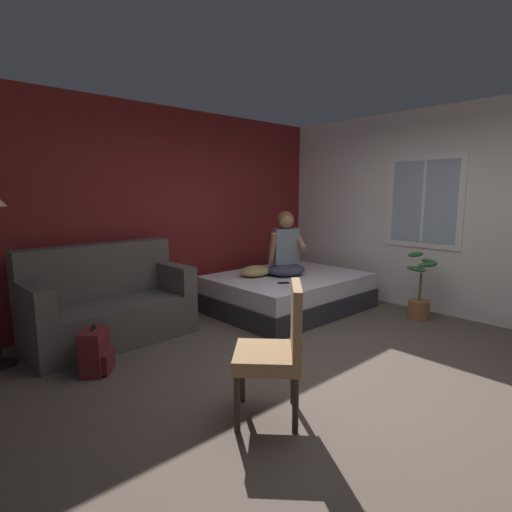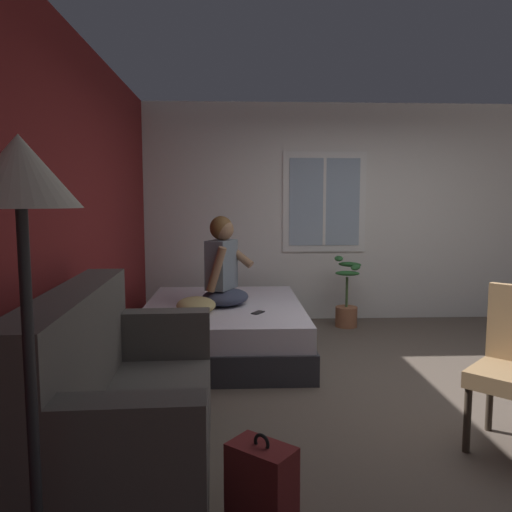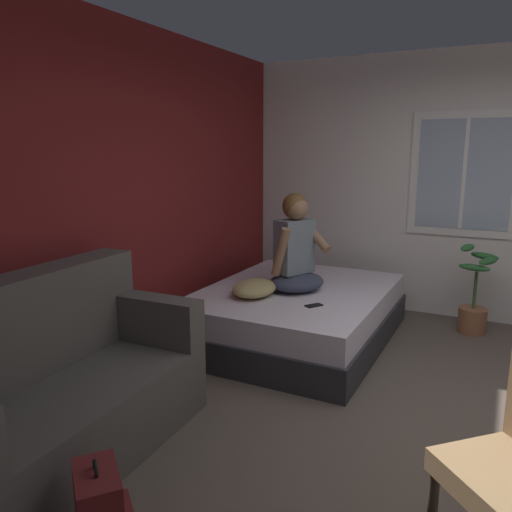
{
  "view_description": "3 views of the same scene",
  "coord_description": "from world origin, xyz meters",
  "px_view_note": "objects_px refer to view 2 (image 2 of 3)",
  "views": [
    {
      "loc": [
        -2.88,
        -2.06,
        1.6
      ],
      "look_at": [
        0.12,
        1.23,
        0.89
      ],
      "focal_mm": 28.0,
      "sensor_mm": 36.0,
      "label": 1
    },
    {
      "loc": [
        -3.81,
        1.52,
        1.5
      ],
      "look_at": [
        0.47,
        1.34,
        1.03
      ],
      "focal_mm": 35.0,
      "sensor_mm": 36.0,
      "label": 2
    },
    {
      "loc": [
        -3.01,
        -0.04,
        1.72
      ],
      "look_at": [
        0.37,
        1.69,
        0.91
      ],
      "focal_mm": 35.0,
      "sensor_mm": 36.0,
      "label": 3
    }
  ],
  "objects_px": {
    "person_seated": "(223,269)",
    "cell_phone": "(258,313)",
    "backpack": "(263,488)",
    "floor_lamp": "(22,225)",
    "throw_pillow": "(196,305)",
    "bed": "(224,328)",
    "potted_plant": "(347,302)",
    "couch": "(119,410)"
  },
  "relations": [
    {
      "from": "couch",
      "to": "potted_plant",
      "type": "relative_size",
      "value": 2.04
    },
    {
      "from": "person_seated",
      "to": "potted_plant",
      "type": "bearing_deg",
      "value": -56.44
    },
    {
      "from": "couch",
      "to": "potted_plant",
      "type": "height_order",
      "value": "couch"
    },
    {
      "from": "bed",
      "to": "potted_plant",
      "type": "distance_m",
      "value": 1.72
    },
    {
      "from": "couch",
      "to": "throw_pillow",
      "type": "xyz_separation_m",
      "value": [
        1.94,
        -0.27,
        0.16
      ]
    },
    {
      "from": "backpack",
      "to": "floor_lamp",
      "type": "height_order",
      "value": "floor_lamp"
    },
    {
      "from": "cell_phone",
      "to": "floor_lamp",
      "type": "height_order",
      "value": "floor_lamp"
    },
    {
      "from": "cell_phone",
      "to": "backpack",
      "type": "bearing_deg",
      "value": 120.89
    },
    {
      "from": "floor_lamp",
      "to": "throw_pillow",
      "type": "bearing_deg",
      "value": -5.49
    },
    {
      "from": "floor_lamp",
      "to": "potted_plant",
      "type": "bearing_deg",
      "value": -24.86
    },
    {
      "from": "couch",
      "to": "floor_lamp",
      "type": "distance_m",
      "value": 1.47
    },
    {
      "from": "cell_phone",
      "to": "floor_lamp",
      "type": "distance_m",
      "value": 3.2
    },
    {
      "from": "bed",
      "to": "cell_phone",
      "type": "relative_size",
      "value": 14.33
    },
    {
      "from": "backpack",
      "to": "cell_phone",
      "type": "relative_size",
      "value": 3.18
    },
    {
      "from": "bed",
      "to": "throw_pillow",
      "type": "relative_size",
      "value": 4.3
    },
    {
      "from": "backpack",
      "to": "floor_lamp",
      "type": "bearing_deg",
      "value": 128.76
    },
    {
      "from": "throw_pillow",
      "to": "cell_phone",
      "type": "bearing_deg",
      "value": -94.31
    },
    {
      "from": "person_seated",
      "to": "throw_pillow",
      "type": "height_order",
      "value": "person_seated"
    },
    {
      "from": "bed",
      "to": "backpack",
      "type": "height_order",
      "value": "bed"
    },
    {
      "from": "couch",
      "to": "person_seated",
      "type": "bearing_deg",
      "value": -12.65
    },
    {
      "from": "bed",
      "to": "throw_pillow",
      "type": "height_order",
      "value": "throw_pillow"
    },
    {
      "from": "backpack",
      "to": "cell_phone",
      "type": "height_order",
      "value": "cell_phone"
    },
    {
      "from": "bed",
      "to": "backpack",
      "type": "xyz_separation_m",
      "value": [
        -2.74,
        -0.24,
        -0.04
      ]
    },
    {
      "from": "throw_pillow",
      "to": "cell_phone",
      "type": "relative_size",
      "value": 3.33
    },
    {
      "from": "bed",
      "to": "person_seated",
      "type": "xyz_separation_m",
      "value": [
        -0.05,
        -0.0,
        0.6
      ]
    },
    {
      "from": "person_seated",
      "to": "cell_phone",
      "type": "xyz_separation_m",
      "value": [
        -0.38,
        -0.32,
        -0.35
      ]
    },
    {
      "from": "person_seated",
      "to": "backpack",
      "type": "relative_size",
      "value": 1.91
    },
    {
      "from": "throw_pillow",
      "to": "potted_plant",
      "type": "xyz_separation_m",
      "value": [
        1.29,
        -1.69,
        -0.25
      ]
    },
    {
      "from": "floor_lamp",
      "to": "potted_plant",
      "type": "xyz_separation_m",
      "value": [
        4.27,
        -1.98,
        -1.13
      ]
    },
    {
      "from": "couch",
      "to": "backpack",
      "type": "xyz_separation_m",
      "value": [
        -0.43,
        -0.74,
        -0.2
      ]
    },
    {
      "from": "backpack",
      "to": "cell_phone",
      "type": "bearing_deg",
      "value": -2.14
    },
    {
      "from": "bed",
      "to": "person_seated",
      "type": "height_order",
      "value": "person_seated"
    },
    {
      "from": "bed",
      "to": "floor_lamp",
      "type": "relative_size",
      "value": 1.21
    },
    {
      "from": "person_seated",
      "to": "floor_lamp",
      "type": "xyz_separation_m",
      "value": [
        -3.31,
        0.53,
        0.59
      ]
    },
    {
      "from": "couch",
      "to": "backpack",
      "type": "height_order",
      "value": "couch"
    },
    {
      "from": "person_seated",
      "to": "backpack",
      "type": "xyz_separation_m",
      "value": [
        -2.69,
        -0.24,
        -0.64
      ]
    },
    {
      "from": "floor_lamp",
      "to": "bed",
      "type": "bearing_deg",
      "value": -8.94
    },
    {
      "from": "cell_phone",
      "to": "potted_plant",
      "type": "bearing_deg",
      "value": -97.11
    },
    {
      "from": "bed",
      "to": "couch",
      "type": "relative_size",
      "value": 1.19
    },
    {
      "from": "backpack",
      "to": "person_seated",
      "type": "bearing_deg",
      "value": 4.99
    },
    {
      "from": "person_seated",
      "to": "potted_plant",
      "type": "height_order",
      "value": "person_seated"
    },
    {
      "from": "couch",
      "to": "person_seated",
      "type": "height_order",
      "value": "person_seated"
    }
  ]
}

